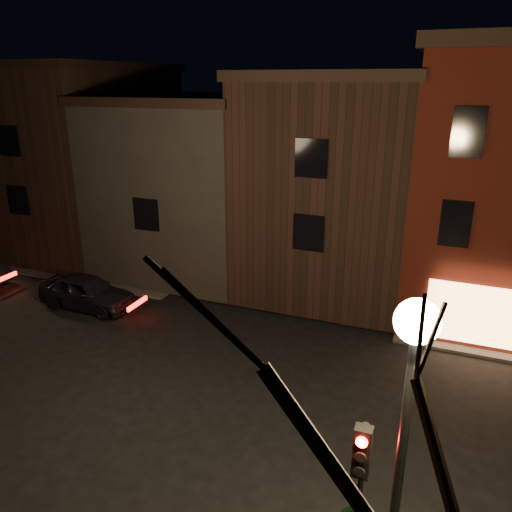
# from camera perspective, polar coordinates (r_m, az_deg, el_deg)

# --- Properties ---
(ground) EXTENTS (120.00, 120.00, 0.00)m
(ground) POSITION_cam_1_polar(r_m,az_deg,el_deg) (16.47, -5.20, -14.52)
(ground) COLOR black
(ground) RESTS_ON ground
(sidewalk_far_left) EXTENTS (30.00, 30.00, 0.12)m
(sidewalk_far_left) POSITION_cam_1_polar(r_m,az_deg,el_deg) (42.54, -17.18, 6.26)
(sidewalk_far_left) COLOR #2D2B28
(sidewalk_far_left) RESTS_ON ground
(corner_building) EXTENTS (6.50, 8.50, 10.50)m
(corner_building) POSITION_cam_1_polar(r_m,az_deg,el_deg) (21.91, 26.01, 7.59)
(corner_building) COLOR #50150E
(corner_building) RESTS_ON ground
(row_building_a) EXTENTS (7.30, 10.30, 9.40)m
(row_building_a) POSITION_cam_1_polar(r_m,az_deg,el_deg) (23.49, 9.62, 8.55)
(row_building_a) COLOR black
(row_building_a) RESTS_ON ground
(row_building_b) EXTENTS (7.80, 10.30, 8.40)m
(row_building_b) POSITION_cam_1_polar(r_m,az_deg,el_deg) (26.09, -6.32, 8.67)
(row_building_b) COLOR black
(row_building_b) RESTS_ON ground
(row_building_c) EXTENTS (7.30, 10.30, 9.90)m
(row_building_c) POSITION_cam_1_polar(r_m,az_deg,el_deg) (30.05, -18.89, 10.64)
(row_building_c) COLOR black
(row_building_c) RESTS_ON ground
(street_lamp_near) EXTENTS (0.60, 0.60, 6.48)m
(street_lamp_near) POSITION_cam_1_polar(r_m,az_deg,el_deg) (7.27, 17.02, -15.05)
(street_lamp_near) COLOR black
(street_lamp_near) RESTS_ON sidewalk_near_right
(traffic_signal) EXTENTS (0.58, 0.38, 4.05)m
(traffic_signal) POSITION_cam_1_polar(r_m,az_deg,el_deg) (9.19, 11.67, -25.08)
(traffic_signal) COLOR black
(traffic_signal) RESTS_ON sidewalk_near_right
(parked_car_a) EXTENTS (4.26, 1.78, 1.44)m
(parked_car_a) POSITION_cam_1_polar(r_m,az_deg,el_deg) (22.35, -18.77, -3.87)
(parked_car_a) COLOR black
(parked_car_a) RESTS_ON ground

